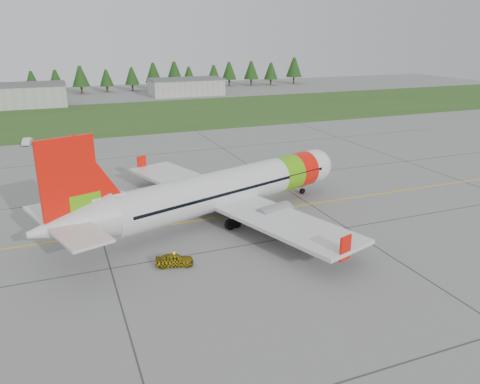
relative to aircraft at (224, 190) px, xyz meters
name	(u,v)px	position (x,y,z in m)	size (l,w,h in m)	color
ground	(263,242)	(1.33, -7.78, -3.38)	(320.00, 320.00, 0.00)	gray
aircraft	(224,190)	(0.00, 0.00, 0.00)	(37.50, 35.52, 11.72)	silver
follow_me_car	(174,249)	(-8.16, -9.36, -1.67)	(1.38, 1.17, 3.43)	gold
service_van	(26,135)	(-22.01, 48.55, -1.43)	(1.36, 1.29, 3.90)	silver
grass_strip	(130,116)	(1.33, 74.22, -3.37)	(320.00, 50.00, 0.03)	#30561E
taxi_guideline	(234,215)	(1.33, 0.22, -3.37)	(120.00, 0.25, 0.02)	gold
hangar_west	(6,97)	(-28.67, 102.22, -0.38)	(32.00, 14.00, 6.00)	#A8A8A3
hangar_east	(186,87)	(26.33, 110.22, -0.78)	(24.00, 12.00, 5.20)	#A8A8A3
treeline	(103,78)	(1.33, 130.22, 1.62)	(160.00, 8.00, 10.00)	#1C3F14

